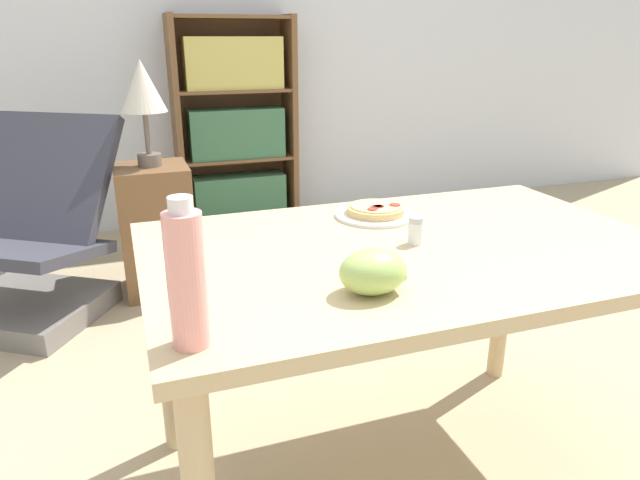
{
  "coord_description": "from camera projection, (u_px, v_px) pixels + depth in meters",
  "views": [
    {
      "loc": [
        -0.53,
        -1.24,
        1.22
      ],
      "look_at": [
        -0.13,
        -0.1,
        0.78
      ],
      "focal_mm": 32.0,
      "sensor_mm": 36.0,
      "label": 1
    }
  ],
  "objects": [
    {
      "name": "dining_table",
      "position": [
        407.0,
        278.0,
        1.46
      ],
      "size": [
        1.31,
        0.83,
        0.72
      ],
      "color": "#D1B27F",
      "rests_on": "ground_plane"
    },
    {
      "name": "table_lamp",
      "position": [
        143.0,
        91.0,
        2.58
      ],
      "size": [
        0.21,
        0.21,
        0.48
      ],
      "color": "#665B51",
      "rests_on": "side_table"
    },
    {
      "name": "drink_bottle",
      "position": [
        187.0,
        278.0,
        0.93
      ],
      "size": [
        0.06,
        0.06,
        0.26
      ],
      "color": "pink",
      "rests_on": "dining_table"
    },
    {
      "name": "salt_shaker",
      "position": [
        415.0,
        231.0,
        1.43
      ],
      "size": [
        0.04,
        0.04,
        0.07
      ],
      "color": "white",
      "rests_on": "dining_table"
    },
    {
      "name": "side_table",
      "position": [
        157.0,
        229.0,
        2.81
      ],
      "size": [
        0.34,
        0.34,
        0.64
      ],
      "color": "brown",
      "rests_on": "ground_plane"
    },
    {
      "name": "wall_back",
      "position": [
        193.0,
        22.0,
        3.57
      ],
      "size": [
        8.0,
        0.05,
        2.6
      ],
      "color": "silver",
      "rests_on": "ground_plane"
    },
    {
      "name": "ground_plane",
      "position": [
        349.0,
        473.0,
        1.68
      ],
      "size": [
        14.0,
        14.0,
        0.0
      ],
      "primitive_type": "plane",
      "color": "tan"
    },
    {
      "name": "lounge_chair_near",
      "position": [
        29.0,
        256.0,
        2.55
      ],
      "size": [
        0.93,
        1.0,
        0.88
      ],
      "rotation": [
        0.0,
        0.0,
        -0.58
      ],
      "color": "slate",
      "rests_on": "ground_plane"
    },
    {
      "name": "grape_bunch",
      "position": [
        374.0,
        272.0,
        1.15
      ],
      "size": [
        0.14,
        0.11,
        0.09
      ],
      "color": "#A8CC66",
      "rests_on": "dining_table"
    },
    {
      "name": "bookshelf",
      "position": [
        236.0,
        130.0,
        3.71
      ],
      "size": [
        0.78,
        0.28,
        1.35
      ],
      "color": "brown",
      "rests_on": "ground_plane"
    },
    {
      "name": "pizza_on_plate",
      "position": [
        375.0,
        212.0,
        1.65
      ],
      "size": [
        0.23,
        0.23,
        0.04
      ],
      "color": "white",
      "rests_on": "dining_table"
    }
  ]
}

